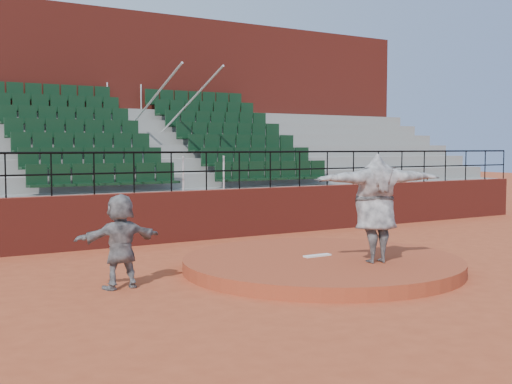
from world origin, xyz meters
TOP-DOWN VIEW (x-y plane):
  - ground at (0.00, 0.00)m, footprint 90.00×90.00m
  - pitchers_mound at (0.00, 0.00)m, footprint 5.50×5.50m
  - pitching_rubber at (0.00, 0.15)m, footprint 0.60×0.15m
  - boundary_wall at (0.00, 5.00)m, footprint 24.00×0.30m
  - wall_railing at (0.00, 5.00)m, footprint 24.04×0.05m
  - seating_deck at (0.00, 8.64)m, footprint 24.00×5.97m
  - press_box_facade at (0.00, 12.60)m, footprint 24.00×3.00m
  - pitcher at (0.54, -0.95)m, footprint 2.63×1.36m
  - fielder at (-3.97, 0.48)m, footprint 1.53×0.53m

SIDE VIEW (x-z plane):
  - ground at x=0.00m, z-range 0.00..0.00m
  - pitchers_mound at x=0.00m, z-range 0.00..0.25m
  - pitching_rubber at x=0.00m, z-range 0.25..0.28m
  - boundary_wall at x=0.00m, z-range 0.00..1.30m
  - fielder at x=-3.97m, z-range 0.00..1.64m
  - pitcher at x=0.54m, z-range 0.25..2.31m
  - seating_deck at x=0.00m, z-range -0.86..3.77m
  - wall_railing at x=0.00m, z-range 1.52..2.54m
  - press_box_facade at x=0.00m, z-range 0.00..7.10m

